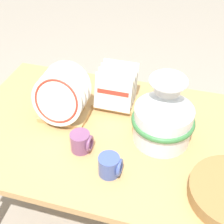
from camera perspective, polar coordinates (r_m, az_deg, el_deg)
ground_plane at (r=1.93m, az=-0.00°, el=-18.31°), size 14.00×14.00×0.00m
display_table at (r=1.45m, az=-0.00°, el=-5.61°), size 1.35×0.84×0.68m
ceramic_vase at (r=1.29m, az=9.45°, el=-0.52°), size 0.27×0.27×0.31m
dish_rack_round_plates at (r=1.42m, az=-9.14°, el=2.12°), size 0.23×0.20×0.25m
dish_rack_square_plates at (r=1.51m, az=0.82°, el=3.55°), size 0.22×0.18×0.20m
mug_plum_glaze at (r=1.30m, az=-5.62°, el=-5.48°), size 0.09×0.08×0.09m
mug_cobalt_glaze at (r=1.20m, az=-0.34°, el=-9.79°), size 0.09×0.08×0.09m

